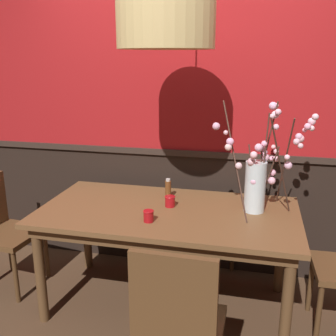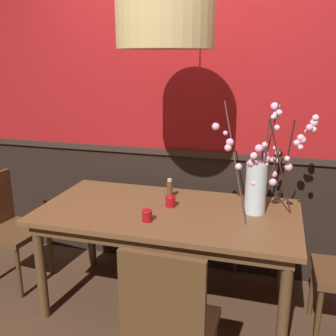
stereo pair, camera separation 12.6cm
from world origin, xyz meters
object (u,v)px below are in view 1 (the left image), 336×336
candle_holder_nearer_center (170,201)px  pendant_lamp (165,26)px  chair_far_side_left (156,198)px  chair_head_west_end (1,226)px  candle_holder_nearer_edge (149,216)px  vase_with_blossoms (259,177)px  chair_far_side_right (216,201)px  condiment_bottle (168,189)px  dining_table (168,220)px  chair_near_side_right (178,324)px

candle_holder_nearer_center → pendant_lamp: size_ratio=0.08×
chair_far_side_left → candle_holder_nearer_center: 0.92m
chair_head_west_end → candle_holder_nearer_edge: chair_head_west_end is taller
pendant_lamp → candle_holder_nearer_center: bearing=87.1°
vase_with_blossoms → pendant_lamp: size_ratio=0.79×
vase_with_blossoms → candle_holder_nearer_edge: bearing=-153.6°
chair_far_side_right → condiment_bottle: (-0.31, -0.63, 0.31)m
dining_table → candle_holder_nearer_center: candle_holder_nearer_center is taller
chair_head_west_end → condiment_bottle: condiment_bottle is taller
condiment_bottle → chair_far_side_left: bearing=112.7°
candle_holder_nearer_edge → condiment_bottle: bearing=87.3°
chair_near_side_right → chair_far_side_left: bearing=108.2°
chair_far_side_right → vase_with_blossoms: bearing=-64.4°
chair_near_side_right → chair_head_west_end: 1.85m
candle_holder_nearer_center → candle_holder_nearer_edge: candle_holder_nearer_center is taller
chair_head_west_end → chair_near_side_right: bearing=-28.2°
chair_head_west_end → pendant_lamp: 2.02m
chair_head_west_end → vase_with_blossoms: (1.98, 0.13, 0.52)m
dining_table → chair_near_side_right: 0.94m
chair_near_side_right → pendant_lamp: (-0.26, 0.83, 1.45)m
condiment_bottle → pendant_lamp: bearing=-80.2°
vase_with_blossoms → pendant_lamp: (-0.62, -0.17, 0.97)m
chair_near_side_right → condiment_bottle: (-0.31, 1.13, 0.30)m
candle_holder_nearer_center → condiment_bottle: 0.19m
chair_far_side_left → chair_near_side_right: chair_near_side_right is taller
chair_far_side_left → pendant_lamp: size_ratio=0.96×
dining_table → chair_near_side_right: size_ratio=1.86×
chair_head_west_end → candle_holder_nearer_edge: (1.29, -0.21, 0.30)m
dining_table → chair_near_side_right: bearing=-73.8°
chair_head_west_end → vase_with_blossoms: 2.05m
dining_table → condiment_bottle: condiment_bottle is taller
vase_with_blossoms → condiment_bottle: vase_with_blossoms is taller
chair_near_side_right → chair_far_side_right: (-0.01, 1.76, -0.00)m
chair_far_side_left → pendant_lamp: bearing=-71.2°
chair_far_side_left → vase_with_blossoms: (0.93, -0.76, 0.51)m
condiment_bottle → candle_holder_nearer_edge: bearing=-92.7°
candle_holder_nearer_center → pendant_lamp: (-0.01, -0.12, 1.18)m
chair_far_side_left → chair_near_side_right: bearing=-71.8°
vase_with_blossoms → pendant_lamp: pendant_lamp is taller
dining_table → chair_far_side_left: (-0.32, 0.87, -0.17)m
dining_table → condiment_bottle: size_ratio=11.91×
dining_table → chair_far_side_left: 0.94m
chair_head_west_end → candle_holder_nearer_center: (1.37, 0.08, 0.30)m
vase_with_blossoms → condiment_bottle: (-0.67, 0.13, -0.18)m
dining_table → chair_near_side_right: chair_near_side_right is taller
chair_far_side_left → chair_far_side_right: (0.57, 0.00, 0.02)m
chair_far_side_left → chair_near_side_right: (0.58, -1.76, 0.02)m
dining_table → candle_holder_nearer_edge: 0.27m
dining_table → vase_with_blossoms: size_ratio=2.38×
chair_far_side_left → vase_with_blossoms: bearing=-39.0°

